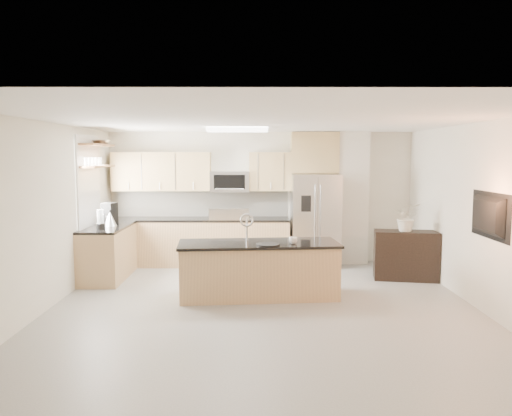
{
  "coord_description": "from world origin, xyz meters",
  "views": [
    {
      "loc": [
        -0.13,
        -6.72,
        2.13
      ],
      "look_at": [
        -0.1,
        1.3,
        1.29
      ],
      "focal_mm": 35.0,
      "sensor_mm": 36.0,
      "label": 1
    }
  ],
  "objects_px": {
    "kettle": "(110,219)",
    "coffee_maker": "(109,214)",
    "platter": "(268,244)",
    "blender": "(100,221)",
    "island": "(259,269)",
    "bowl": "(100,141)",
    "flower_vase": "(407,210)",
    "range": "(230,241)",
    "refrigerator": "(315,220)",
    "cup": "(293,240)",
    "microwave": "(230,182)",
    "credenza": "(406,255)",
    "television": "(484,215)"
  },
  "relations": [
    {
      "from": "range",
      "to": "coffee_maker",
      "type": "xyz_separation_m",
      "value": [
        -2.1,
        -0.85,
        0.63
      ]
    },
    {
      "from": "coffee_maker",
      "to": "credenza",
      "type": "bearing_deg",
      "value": -3.73
    },
    {
      "from": "range",
      "to": "microwave",
      "type": "bearing_deg",
      "value": 90.0
    },
    {
      "from": "refrigerator",
      "to": "blender",
      "type": "xyz_separation_m",
      "value": [
        -3.73,
        -1.39,
        0.17
      ]
    },
    {
      "from": "blender",
      "to": "coffee_maker",
      "type": "relative_size",
      "value": 0.86
    },
    {
      "from": "range",
      "to": "bowl",
      "type": "relative_size",
      "value": 2.88
    },
    {
      "from": "range",
      "to": "refrigerator",
      "type": "height_order",
      "value": "refrigerator"
    },
    {
      "from": "credenza",
      "to": "platter",
      "type": "distance_m",
      "value": 2.76
    },
    {
      "from": "island",
      "to": "flower_vase",
      "type": "height_order",
      "value": "flower_vase"
    },
    {
      "from": "refrigerator",
      "to": "television",
      "type": "relative_size",
      "value": 1.65
    },
    {
      "from": "platter",
      "to": "kettle",
      "type": "height_order",
      "value": "kettle"
    },
    {
      "from": "island",
      "to": "platter",
      "type": "distance_m",
      "value": 0.5
    },
    {
      "from": "flower_vase",
      "to": "credenza",
      "type": "bearing_deg",
      "value": 65.84
    },
    {
      "from": "bowl",
      "to": "platter",
      "type": "bearing_deg",
      "value": -30.22
    },
    {
      "from": "blender",
      "to": "bowl",
      "type": "relative_size",
      "value": 0.83
    },
    {
      "from": "island",
      "to": "bowl",
      "type": "height_order",
      "value": "bowl"
    },
    {
      "from": "microwave",
      "to": "kettle",
      "type": "height_order",
      "value": "microwave"
    },
    {
      "from": "kettle",
      "to": "television",
      "type": "xyz_separation_m",
      "value": [
        5.54,
        -2.06,
        0.3
      ]
    },
    {
      "from": "blender",
      "to": "kettle",
      "type": "xyz_separation_m",
      "value": [
        0.05,
        0.38,
        -0.02
      ]
    },
    {
      "from": "island",
      "to": "coffee_maker",
      "type": "relative_size",
      "value": 6.44
    },
    {
      "from": "coffee_maker",
      "to": "refrigerator",
      "type": "bearing_deg",
      "value": 12.05
    },
    {
      "from": "platter",
      "to": "coffee_maker",
      "type": "relative_size",
      "value": 0.91
    },
    {
      "from": "bowl",
      "to": "island",
      "type": "bearing_deg",
      "value": -27.9
    },
    {
      "from": "bowl",
      "to": "cup",
      "type": "bearing_deg",
      "value": -25.77
    },
    {
      "from": "cup",
      "to": "platter",
      "type": "bearing_deg",
      "value": -163.63
    },
    {
      "from": "bowl",
      "to": "flower_vase",
      "type": "height_order",
      "value": "bowl"
    },
    {
      "from": "platter",
      "to": "blender",
      "type": "xyz_separation_m",
      "value": [
        -2.75,
        1.01,
        0.22
      ]
    },
    {
      "from": "range",
      "to": "bowl",
      "type": "xyz_separation_m",
      "value": [
        -2.25,
        -0.75,
        1.91
      ]
    },
    {
      "from": "refrigerator",
      "to": "blender",
      "type": "distance_m",
      "value": 3.99
    },
    {
      "from": "island",
      "to": "coffee_maker",
      "type": "xyz_separation_m",
      "value": [
        -2.64,
        1.38,
        0.68
      ]
    },
    {
      "from": "kettle",
      "to": "coffee_maker",
      "type": "height_order",
      "value": "coffee_maker"
    },
    {
      "from": "coffee_maker",
      "to": "range",
      "type": "bearing_deg",
      "value": 22.04
    },
    {
      "from": "island",
      "to": "blender",
      "type": "height_order",
      "value": "island"
    },
    {
      "from": "cup",
      "to": "kettle",
      "type": "height_order",
      "value": "kettle"
    },
    {
      "from": "range",
      "to": "island",
      "type": "height_order",
      "value": "island"
    },
    {
      "from": "refrigerator",
      "to": "flower_vase",
      "type": "xyz_separation_m",
      "value": [
        1.42,
        -1.17,
        0.32
      ]
    },
    {
      "from": "refrigerator",
      "to": "bowl",
      "type": "height_order",
      "value": "bowl"
    },
    {
      "from": "range",
      "to": "microwave",
      "type": "xyz_separation_m",
      "value": [
        0.0,
        0.12,
        1.16
      ]
    },
    {
      "from": "microwave",
      "to": "blender",
      "type": "bearing_deg",
      "value": -142.99
    },
    {
      "from": "credenza",
      "to": "bowl",
      "type": "relative_size",
      "value": 2.67
    },
    {
      "from": "microwave",
      "to": "refrigerator",
      "type": "height_order",
      "value": "microwave"
    },
    {
      "from": "range",
      "to": "kettle",
      "type": "distance_m",
      "value": 2.36
    },
    {
      "from": "kettle",
      "to": "coffee_maker",
      "type": "xyz_separation_m",
      "value": [
        -0.07,
        0.21,
        0.06
      ]
    },
    {
      "from": "bowl",
      "to": "television",
      "type": "bearing_deg",
      "value": -22.41
    },
    {
      "from": "range",
      "to": "refrigerator",
      "type": "xyz_separation_m",
      "value": [
        1.66,
        -0.05,
        0.42
      ]
    },
    {
      "from": "kettle",
      "to": "microwave",
      "type": "bearing_deg",
      "value": 30.32
    },
    {
      "from": "island",
      "to": "flower_vase",
      "type": "bearing_deg",
      "value": 17.03
    },
    {
      "from": "blender",
      "to": "coffee_maker",
      "type": "xyz_separation_m",
      "value": [
        -0.02,
        0.59,
        0.04
      ]
    },
    {
      "from": "flower_vase",
      "to": "television",
      "type": "distance_m",
      "value": 1.96
    },
    {
      "from": "refrigerator",
      "to": "television",
      "type": "bearing_deg",
      "value": -58.96
    }
  ]
}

